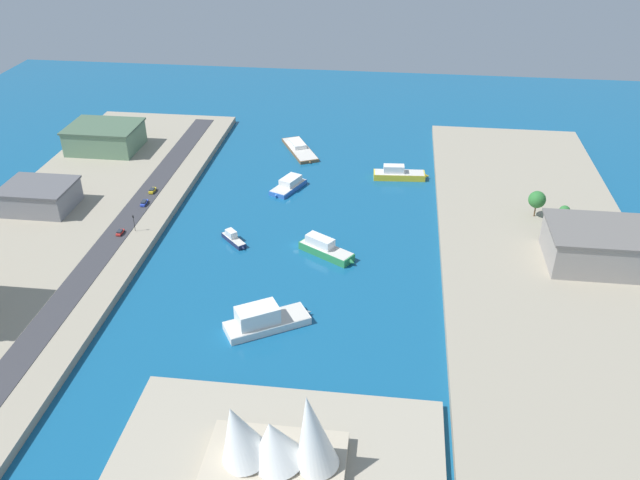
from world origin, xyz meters
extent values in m
plane|color=#145684|center=(0.00, 0.00, 0.00)|extent=(440.00, 440.00, 0.00)
cube|color=#9E937F|center=(-85.99, 0.00, 1.37)|extent=(70.00, 240.00, 2.73)
cube|color=#9E937F|center=(85.99, 0.00, 1.37)|extent=(70.00, 240.00, 2.73)
cube|color=#A89E89|center=(-10.55, 100.12, 1.00)|extent=(76.89, 51.76, 2.00)
cube|color=#38383D|center=(65.74, 0.00, 2.81)|extent=(9.49, 228.00, 0.15)
cube|color=#2D8C4C|center=(-11.27, 4.82, 1.42)|extent=(20.63, 16.06, 2.84)
cone|color=#2D8C4C|center=(-20.60, 10.64, 1.42)|extent=(3.52, 3.52, 2.56)
cube|color=white|center=(-8.87, 3.32, 4.51)|extent=(11.02, 9.11, 3.34)
cube|color=beige|center=(-11.27, 4.82, 2.89)|extent=(19.81, 15.42, 0.10)
cube|color=brown|center=(11.80, -85.54, 0.71)|extent=(21.30, 30.79, 1.43)
cone|color=brown|center=(4.97, -71.79, 0.71)|extent=(1.72, 1.72, 1.28)
cube|color=white|center=(13.56, -89.09, 2.40)|extent=(10.24, 12.95, 1.95)
cube|color=beige|center=(11.80, -85.54, 1.48)|extent=(20.45, 29.55, 0.10)
cube|color=#1E284C|center=(23.05, 0.47, 0.83)|extent=(10.94, 11.17, 1.66)
cone|color=#1E284C|center=(18.42, 5.27, 0.83)|extent=(2.12, 2.12, 1.50)
cube|color=white|center=(24.14, -0.66, 2.94)|extent=(4.98, 5.02, 2.55)
cube|color=beige|center=(23.05, 0.47, 1.71)|extent=(10.50, 10.73, 0.10)
cube|color=blue|center=(10.55, -44.84, 0.91)|extent=(14.12, 19.45, 1.82)
cone|color=blue|center=(14.35, -36.18, 0.91)|extent=(2.16, 2.16, 1.64)
cube|color=white|center=(9.81, -46.52, 3.28)|extent=(9.06, 11.10, 2.92)
cube|color=beige|center=(10.55, -44.84, 1.87)|extent=(13.56, 18.67, 0.10)
cube|color=silver|center=(1.63, 47.09, 1.21)|extent=(26.08, 20.53, 2.43)
cone|color=silver|center=(-9.69, 40.29, 1.21)|extent=(3.00, 3.00, 2.19)
cube|color=white|center=(4.10, 48.57, 5.07)|extent=(14.13, 12.35, 5.28)
cube|color=beige|center=(1.63, 47.09, 2.48)|extent=(25.03, 19.71, 0.10)
cube|color=yellow|center=(-35.44, -61.31, 1.39)|extent=(22.40, 8.13, 2.79)
cone|color=yellow|center=(-47.15, -62.16, 1.39)|extent=(2.68, 2.68, 2.51)
cube|color=white|center=(-32.98, -61.13, 4.43)|extent=(9.10, 4.64, 3.28)
cube|color=beige|center=(-35.44, -61.31, 2.84)|extent=(21.51, 7.81, 0.10)
cube|color=gray|center=(102.14, -11.63, 7.23)|extent=(25.18, 20.38, 9.00)
cube|color=#59595C|center=(102.14, -11.63, 12.13)|extent=(26.19, 21.20, 0.80)
cube|color=slate|center=(100.64, -70.99, 8.11)|extent=(30.71, 23.97, 10.76)
cube|color=#47624A|center=(100.64, -70.99, 13.89)|extent=(31.94, 24.93, 0.80)
cube|color=gray|center=(-105.65, 2.76, 8.81)|extent=(39.59, 24.70, 12.15)
cube|color=slate|center=(-105.65, 2.76, 15.28)|extent=(41.17, 25.69, 0.80)
cylinder|color=black|center=(64.76, 2.82, 3.20)|extent=(0.26, 0.64, 0.64)
cylinder|color=black|center=(63.25, 2.85, 3.20)|extent=(0.26, 0.64, 0.64)
cylinder|color=black|center=(64.80, 5.80, 3.20)|extent=(0.26, 0.64, 0.64)
cylinder|color=black|center=(63.30, 5.83, 3.20)|extent=(0.26, 0.64, 0.64)
cube|color=red|center=(64.03, 4.32, 3.45)|extent=(1.77, 4.28, 0.70)
cube|color=#262D38|center=(64.03, 4.54, 4.10)|extent=(1.54, 2.41, 0.60)
cylinder|color=black|center=(64.76, -31.49, 3.20)|extent=(0.25, 0.64, 0.64)
cylinder|color=black|center=(63.20, -31.50, 3.20)|extent=(0.25, 0.64, 0.64)
cylinder|color=black|center=(64.75, -28.16, 3.20)|extent=(0.25, 0.64, 0.64)
cylinder|color=black|center=(63.19, -28.16, 3.20)|extent=(0.25, 0.64, 0.64)
cube|color=yellow|center=(63.97, -29.83, 3.54)|extent=(1.77, 4.77, 0.88)
cube|color=#262D38|center=(63.97, -29.59, 4.24)|extent=(1.56, 2.67, 0.51)
cylinder|color=black|center=(64.37, -20.76, 3.20)|extent=(0.27, 0.65, 0.64)
cylinder|color=black|center=(62.79, -20.82, 3.20)|extent=(0.27, 0.65, 0.64)
cylinder|color=black|center=(64.24, -17.21, 3.20)|extent=(0.27, 0.65, 0.64)
cylinder|color=black|center=(62.67, -17.27, 3.20)|extent=(0.27, 0.65, 0.64)
cube|color=blue|center=(63.52, -19.01, 3.47)|extent=(1.96, 5.13, 0.74)
cube|color=#262D38|center=(63.51, -18.76, 4.17)|extent=(1.66, 2.90, 0.65)
cylinder|color=black|center=(59.51, 1.41, 5.48)|extent=(0.18, 0.18, 5.50)
cube|color=black|center=(59.51, 1.41, 8.73)|extent=(0.36, 0.36, 1.00)
sphere|color=red|center=(59.51, 1.41, 9.08)|extent=(0.24, 0.24, 0.24)
sphere|color=yellow|center=(59.51, 1.41, 8.73)|extent=(0.24, 0.24, 0.24)
sphere|color=green|center=(59.51, 1.41, 8.38)|extent=(0.24, 0.24, 0.24)
cube|color=#BCAD93|center=(-10.55, 100.12, 3.50)|extent=(31.85, 20.29, 3.00)
cone|color=white|center=(-19.09, 100.12, 15.05)|extent=(12.06, 9.75, 21.11)
cone|color=white|center=(-10.55, 100.12, 10.62)|extent=(13.85, 12.24, 13.01)
cone|color=white|center=(-2.75, 100.12, 12.35)|extent=(14.19, 11.49, 16.69)
cylinder|color=brown|center=(-87.10, -28.24, 4.96)|extent=(0.50, 0.50, 4.45)
sphere|color=#2D7233|center=(-87.10, -28.24, 9.77)|extent=(6.47, 6.47, 6.47)
cylinder|color=brown|center=(-96.15, -22.10, 4.91)|extent=(0.50, 0.50, 4.36)
sphere|color=#2D7233|center=(-96.15, -22.10, 8.74)|extent=(4.12, 4.12, 4.12)
camera|label=1|loc=(-32.98, 198.79, 122.22)|focal=36.75mm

